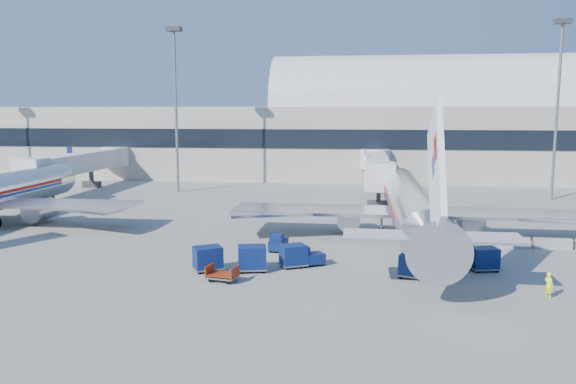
# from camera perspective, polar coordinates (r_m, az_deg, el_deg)

# --- Properties ---
(ground) EXTENTS (260.00, 260.00, 0.00)m
(ground) POSITION_cam_1_polar(r_m,az_deg,el_deg) (47.24, 0.52, -5.58)
(ground) COLOR gray
(ground) RESTS_ON ground
(terminal) EXTENTS (170.00, 28.15, 21.00)m
(terminal) POSITION_cam_1_polar(r_m,az_deg,el_deg) (103.38, -3.20, 6.10)
(terminal) COLOR #B2AA9E
(terminal) RESTS_ON ground
(airliner_main) EXTENTS (32.00, 37.26, 12.07)m
(airliner_main) POSITION_cam_1_polar(r_m,az_deg,el_deg) (50.93, 12.40, -1.40)
(airliner_main) COLOR silver
(airliner_main) RESTS_ON ground
(jetbridge_near) EXTENTS (4.40, 27.50, 6.25)m
(jetbridge_near) POSITION_cam_1_polar(r_m,az_deg,el_deg) (76.73, 9.00, 2.61)
(jetbridge_near) COLOR silver
(jetbridge_near) RESTS_ON ground
(jetbridge_mid) EXTENTS (4.40, 27.50, 6.25)m
(jetbridge_mid) POSITION_cam_1_polar(r_m,az_deg,el_deg) (86.50, -20.07, 2.83)
(jetbridge_mid) COLOR silver
(jetbridge_mid) RESTS_ON ground
(mast_west) EXTENTS (2.00, 1.20, 22.60)m
(mast_west) POSITION_cam_1_polar(r_m,az_deg,el_deg) (79.84, -11.37, 10.57)
(mast_west) COLOR slate
(mast_west) RESTS_ON ground
(mast_east) EXTENTS (2.00, 1.20, 22.60)m
(mast_east) POSITION_cam_1_polar(r_m,az_deg,el_deg) (79.48, 25.82, 9.94)
(mast_east) COLOR slate
(mast_east) RESTS_ON ground
(barrier_near) EXTENTS (3.00, 0.55, 0.90)m
(barrier_near) POSITION_cam_1_polar(r_m,az_deg,el_deg) (50.31, 21.70, -4.79)
(barrier_near) COLOR #9E9E96
(barrier_near) RESTS_ON ground
(barrier_mid) EXTENTS (3.00, 0.55, 0.90)m
(barrier_mid) POSITION_cam_1_polar(r_m,az_deg,el_deg) (51.23, 25.29, -4.77)
(barrier_mid) COLOR #9E9E96
(barrier_mid) RESTS_ON ground
(tug_lead) EXTENTS (2.59, 2.14, 1.51)m
(tug_lead) POSITION_cam_1_polar(r_m,az_deg,el_deg) (41.34, 1.95, -6.60)
(tug_lead) COLOR #0A194D
(tug_lead) RESTS_ON ground
(tug_right) EXTENTS (2.68, 1.89, 1.58)m
(tug_right) POSITION_cam_1_polar(r_m,az_deg,el_deg) (42.78, 17.52, -6.43)
(tug_right) COLOR #0A194D
(tug_right) RESTS_ON ground
(tug_left) EXTENTS (1.41, 2.41, 1.49)m
(tug_left) POSITION_cam_1_polar(r_m,az_deg,el_deg) (45.80, -1.03, -5.14)
(tug_left) COLOR #0A194D
(tug_left) RESTS_ON ground
(cart_train_a) EXTENTS (2.31, 2.12, 1.65)m
(cart_train_a) POSITION_cam_1_polar(r_m,az_deg,el_deg) (41.00, 0.55, -6.44)
(cart_train_a) COLOR #0A194D
(cart_train_a) RESTS_ON ground
(cart_train_b) EXTENTS (2.37, 2.00, 1.83)m
(cart_train_b) POSITION_cam_1_polar(r_m,az_deg,el_deg) (40.01, -3.67, -6.69)
(cart_train_b) COLOR #0A194D
(cart_train_b) RESTS_ON ground
(cart_train_c) EXTENTS (2.50, 2.34, 1.76)m
(cart_train_c) POSITION_cam_1_polar(r_m,az_deg,el_deg) (40.41, -8.14, -6.65)
(cart_train_c) COLOR #0A194D
(cart_train_c) RESTS_ON ground
(cart_solo_near) EXTENTS (2.19, 1.92, 1.62)m
(cart_solo_near) POSITION_cam_1_polar(r_m,az_deg,el_deg) (39.35, 12.61, -7.30)
(cart_solo_near) COLOR #0A194D
(cart_solo_near) RESTS_ON ground
(cart_solo_far) EXTENTS (2.15, 1.81, 1.67)m
(cart_solo_far) POSITION_cam_1_polar(r_m,az_deg,el_deg) (42.47, 19.30, -6.38)
(cart_solo_far) COLOR #0A194D
(cart_solo_far) RESTS_ON ground
(cart_open_red) EXTENTS (2.18, 1.73, 0.52)m
(cart_open_red) POSITION_cam_1_polar(r_m,az_deg,el_deg) (38.06, -6.64, -8.45)
(cart_open_red) COLOR slate
(cart_open_red) RESTS_ON ground
(ramp_worker) EXTENTS (0.64, 0.69, 1.59)m
(ramp_worker) POSITION_cam_1_polar(r_m,az_deg,el_deg) (37.99, 24.97, -8.55)
(ramp_worker) COLOR #E0FF1A
(ramp_worker) RESTS_ON ground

